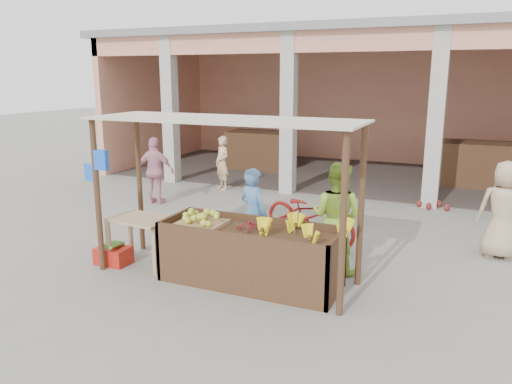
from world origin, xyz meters
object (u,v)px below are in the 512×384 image
at_px(vendor_green, 337,214).
at_px(motorcycle, 310,214).
at_px(fruit_stall, 250,257).
at_px(red_crate, 113,255).
at_px(vendor_blue, 253,211).
at_px(side_table, 141,226).

bearing_deg(vendor_green, motorcycle, -46.22).
relative_size(fruit_stall, motorcycle, 1.27).
distance_m(fruit_stall, red_crate, 2.37).
xyz_separation_m(vendor_blue, vendor_green, (1.36, 0.07, 0.08)).
distance_m(fruit_stall, vendor_blue, 1.09).
xyz_separation_m(red_crate, vendor_green, (3.35, 1.19, 0.77)).
bearing_deg(fruit_stall, vendor_green, 45.17).
distance_m(fruit_stall, side_table, 1.90).
height_order(fruit_stall, vendor_green, vendor_green).
bearing_deg(motorcycle, fruit_stall, -166.73).
bearing_deg(fruit_stall, side_table, -178.86).
height_order(red_crate, motorcycle, motorcycle).
distance_m(fruit_stall, motorcycle, 2.13).
height_order(side_table, motorcycle, motorcycle).
height_order(vendor_blue, motorcycle, vendor_blue).
distance_m(red_crate, vendor_blue, 2.38).
relative_size(red_crate, vendor_green, 0.29).
relative_size(vendor_blue, motorcycle, 0.80).
height_order(side_table, red_crate, side_table).
xyz_separation_m(side_table, vendor_green, (2.88, 1.04, 0.25)).
relative_size(vendor_blue, vendor_green, 0.91).
height_order(side_table, vendor_blue, vendor_blue).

